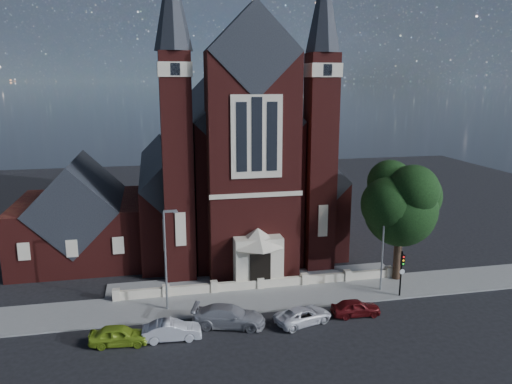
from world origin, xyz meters
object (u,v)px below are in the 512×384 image
at_px(street_tree, 403,206).
at_px(car_white_suv, 303,315).
at_px(parish_hall, 80,219).
at_px(car_dark_red, 356,308).
at_px(street_lamp_right, 384,239).
at_px(car_silver_a, 172,330).
at_px(street_lamp_left, 166,254).
at_px(church, 229,165).
at_px(car_silver_b, 229,316).
at_px(traffic_signal, 402,268).
at_px(car_lime_van, 119,335).

bearing_deg(street_tree, car_white_suv, -151.19).
height_order(parish_hall, car_dark_red, parish_hall).
relative_size(street_lamp_right, car_silver_a, 1.99).
xyz_separation_m(street_tree, car_silver_a, (-20.45, -6.36, -6.29)).
bearing_deg(street_lamp_left, car_silver_a, -89.36).
xyz_separation_m(street_tree, car_white_suv, (-10.81, -5.95, -6.35)).
relative_size(parish_hall, car_silver_a, 3.00).
bearing_deg(church, street_tree, -53.83).
distance_m(car_silver_b, car_dark_red, 9.75).
xyz_separation_m(car_silver_a, car_white_suv, (9.64, 0.41, -0.06)).
height_order(church, car_white_suv, church).
distance_m(church, car_white_suv, 24.45).
distance_m(car_silver_a, car_white_suv, 9.65).
distance_m(street_tree, street_lamp_right, 3.84).
relative_size(car_silver_a, car_silver_b, 0.76).
relative_size(traffic_signal, car_lime_van, 1.00).
bearing_deg(car_dark_red, street_tree, -47.46).
relative_size(street_tree, car_silver_a, 2.64).
bearing_deg(car_lime_van, car_dark_red, -82.18).
distance_m(street_lamp_right, car_silver_b, 14.72).
bearing_deg(street_lamp_right, street_tree, 34.26).
relative_size(car_white_suv, car_dark_red, 1.17).
height_order(parish_hall, car_silver_a, parish_hall).
bearing_deg(street_tree, car_lime_van, -165.29).
xyz_separation_m(parish_hall, car_white_suv, (17.78, -18.24, -3.40)).
height_order(church, car_silver_a, church).
bearing_deg(car_dark_red, street_lamp_left, 76.38).
relative_size(traffic_signal, car_silver_a, 0.99).
distance_m(street_lamp_right, car_white_suv, 10.14).
height_order(parish_hall, car_silver_b, parish_hall).
bearing_deg(street_lamp_left, traffic_signal, -4.76).
height_order(street_tree, car_dark_red, street_tree).
bearing_deg(parish_hall, traffic_signal, -29.98).
bearing_deg(car_white_suv, car_silver_a, 75.32).
relative_size(church, street_lamp_right, 4.31).
bearing_deg(church, car_silver_a, -108.42).
bearing_deg(car_silver_a, car_silver_b, -73.05).
distance_m(traffic_signal, car_white_suv, 9.80).
distance_m(parish_hall, car_silver_b, 21.70).
bearing_deg(car_white_suv, car_lime_van, 74.38).
distance_m(parish_hall, traffic_signal, 31.20).
relative_size(parish_hall, car_silver_b, 2.29).
bearing_deg(car_dark_red, traffic_signal, -62.93).
distance_m(street_tree, car_silver_a, 22.33).
height_order(car_silver_b, car_dark_red, car_silver_b).
distance_m(church, street_lamp_right, 21.76).
height_order(street_lamp_left, street_lamp_right, same).
distance_m(car_silver_b, car_white_suv, 5.50).
bearing_deg(car_dark_red, parish_hall, 52.89).
height_order(church, street_lamp_left, church).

